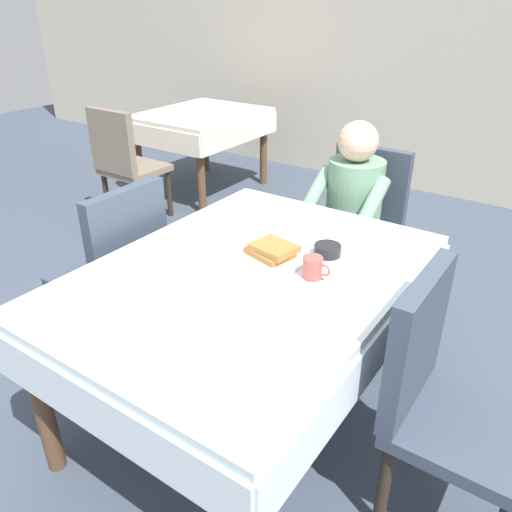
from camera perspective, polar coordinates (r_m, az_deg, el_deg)
The scene contains 17 objects.
ground_plane at distance 2.39m, azimuth -0.78°, elevation -17.34°, with size 14.00×14.00×0.00m, color #3D4756.
back_wall at distance 4.88m, azimuth 25.31°, elevation 24.18°, with size 12.00×0.16×3.20m, color beige.
dining_table_main at distance 1.98m, azimuth -0.90°, elevation -3.89°, with size 1.12×1.52×0.74m.
chair_diner at distance 2.98m, azimuth 11.74°, elevation 4.07°, with size 0.44×0.45×0.93m.
diner_person at distance 2.79m, azimuth 10.70°, elevation 5.66°, with size 0.40×0.43×1.12m.
chair_left_side at distance 2.51m, azimuth -15.34°, elevation -0.91°, with size 0.45×0.44×0.93m.
chair_right_side at distance 1.81m, azimuth 20.10°, elevation -14.21°, with size 0.45×0.44×0.93m.
plate_breakfast at distance 2.01m, azimuth 1.69°, elevation -0.22°, with size 0.28×0.28×0.02m, color white.
breakfast_stack at distance 2.00m, azimuth 1.78°, elevation 0.67°, with size 0.21×0.17×0.05m.
cup_coffee at distance 1.88m, azimuth 6.46°, elevation -1.33°, with size 0.11×0.08×0.08m.
bowl_butter at distance 2.06m, azimuth 8.10°, elevation 0.68°, with size 0.11×0.11×0.04m, color black.
fork_left_of_plate at distance 2.10m, azimuth -2.96°, elevation 0.81°, with size 0.18×0.01×0.01m, color silver.
knife_right_of_plate at distance 1.92m, azimuth 6.12°, elevation -2.09°, with size 0.20×0.01×0.01m, color silver.
spoon_near_edge at distance 1.80m, azimuth -4.65°, elevation -4.07°, with size 0.15×0.01×0.01m, color silver.
napkin_folded at distance 2.05m, azimuth -8.11°, elevation -0.11°, with size 0.17×0.12×0.01m, color white.
background_table_far at distance 4.80m, azimuth -6.16°, elevation 14.54°, with size 0.92×1.12×0.74m.
background_chair_empty at distance 4.17m, azimuth -14.67°, elevation 10.52°, with size 0.44×0.45×0.93m.
Camera 1 is at (0.99, -1.38, 1.68)m, focal length 35.33 mm.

